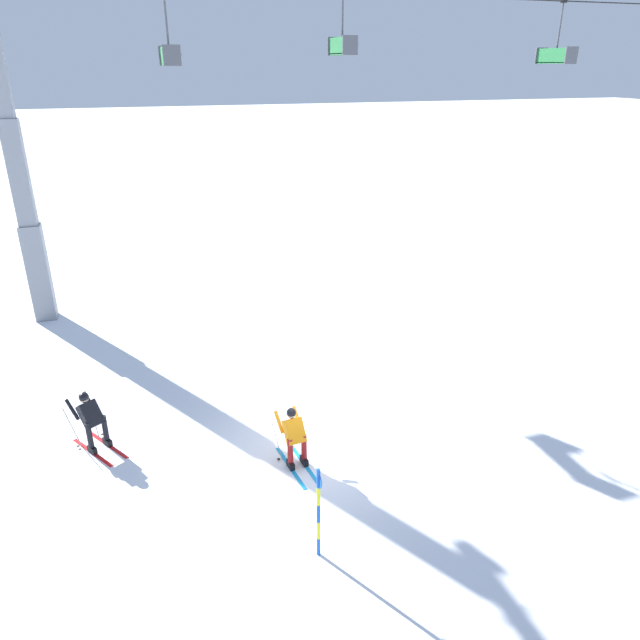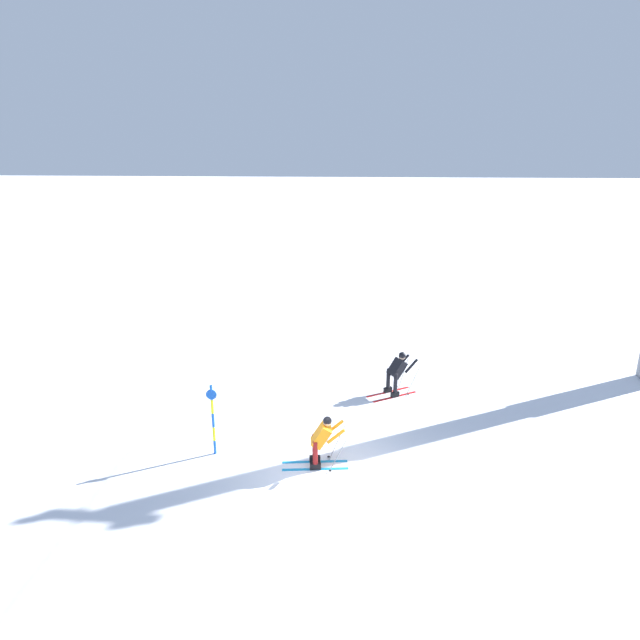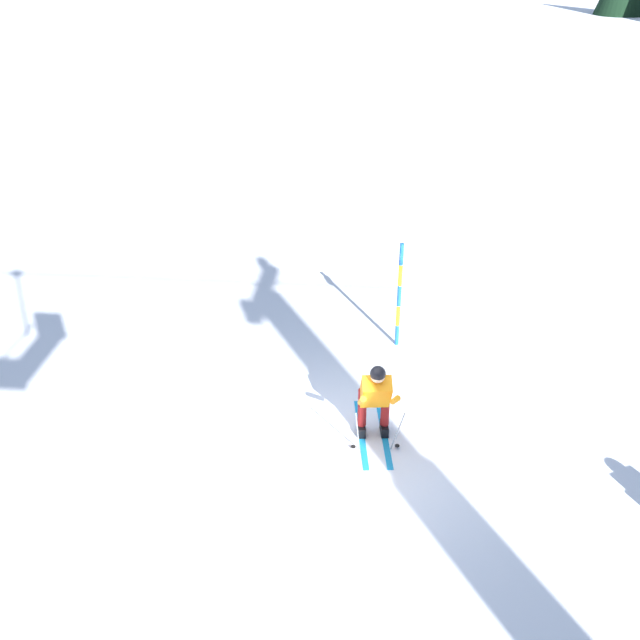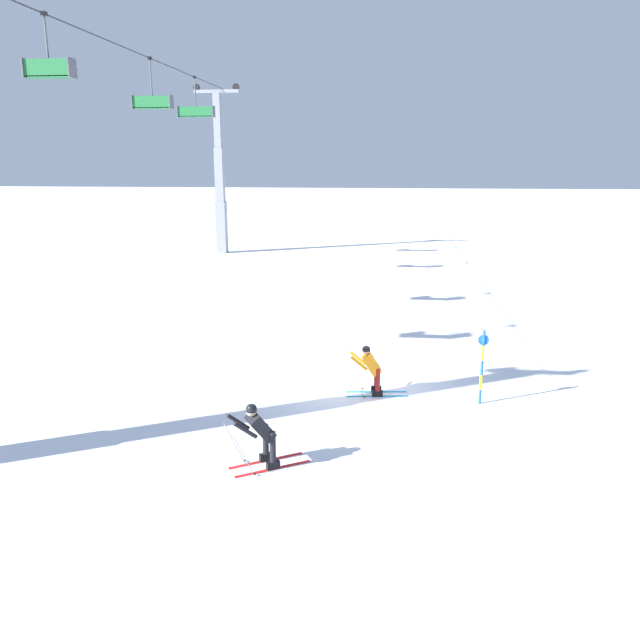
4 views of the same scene
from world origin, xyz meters
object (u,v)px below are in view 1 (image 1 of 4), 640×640
Objects in this scene: skier_carving_main at (294,434)px; chairlift_seat_second at (341,45)px; trail_marker_pole at (319,510)px; skier_distant_uphill at (91,417)px; lift_tower_near at (22,192)px; chairlift_seat_nearest at (167,54)px; chairlift_seat_middle at (555,55)px.

chairlift_seat_second is at bearing 65.52° from skier_carving_main.
skier_distant_uphill is at bearing 129.35° from trail_marker_pole.
lift_tower_near is 6.71m from chairlift_seat_nearest.
chairlift_seat_nearest is 1.17× the size of chairlift_seat_second.
trail_marker_pole is (0.74, -13.92, -7.78)m from chairlift_seat_nearest.
chairlift_seat_nearest is at bearing 180.00° from chairlift_seat_second.
lift_tower_near reaches higher than chairlift_seat_second.
trail_marker_pole is (5.93, -13.92, -3.53)m from lift_tower_near.
skier_carving_main is 0.87× the size of trail_marker_pole.
chairlift_seat_second reaches higher than trail_marker_pole.
chairlift_seat_nearest is 15.41m from chairlift_seat_middle.
chairlift_seat_middle reaches higher than skier_distant_uphill.
skier_carving_main is 0.84× the size of chairlift_seat_second.
skier_carving_main is at bearing -25.68° from skier_distant_uphill.
chairlift_seat_nearest is 1.22× the size of trail_marker_pole.
lift_tower_near is at bearing 119.57° from skier_carving_main.
chairlift_seat_second is 9.29m from chairlift_seat_middle.
lift_tower_near reaches higher than chairlift_seat_middle.
chairlift_seat_middle is at bearing 0.00° from lift_tower_near.
chairlift_seat_second reaches higher than skier_carving_main.
chairlift_seat_nearest is at bearing 69.46° from skier_distant_uphill.
chairlift_seat_nearest is 15.96m from trail_marker_pole.
chairlift_seat_nearest reaches higher than trail_marker_pole.
skier_carving_main is 13.74m from chairlift_seat_nearest.
chairlift_seat_second is at bearing 43.32° from skier_distant_uphill.
skier_carving_main is at bearing -60.43° from lift_tower_near.
lift_tower_near is (-6.28, 11.07, 3.82)m from skier_carving_main.
skier_carving_main is 4.92m from skier_distant_uphill.
lift_tower_near is 12.20m from chairlift_seat_second.
trail_marker_pole reaches higher than skier_distant_uphill.
lift_tower_near is 15.54m from trail_marker_pole.
chairlift_seat_second is (11.32, 0.00, 4.57)m from lift_tower_near.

